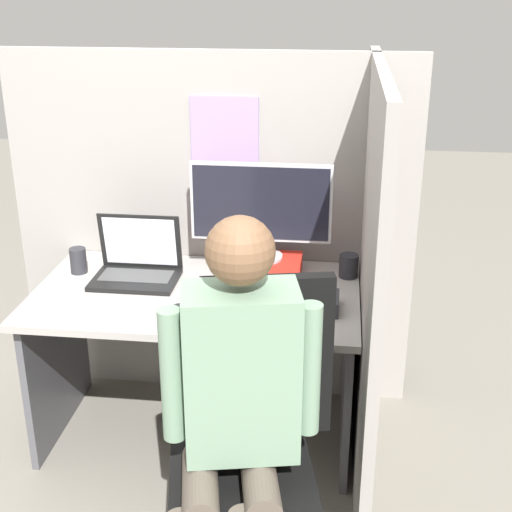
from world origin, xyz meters
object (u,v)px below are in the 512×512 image
stapler (333,303)px  pen_cup (78,261)px  monitor (261,207)px  laptop (137,267)px  coffee_mug (349,266)px  office_chair (253,439)px  carrot_toy (215,308)px  person (236,400)px  paper_box (261,265)px

stapler → pen_cup: pen_cup is taller
monitor → laptop: 0.59m
monitor → coffee_mug: (0.38, 0.01, -0.25)m
laptop → office_chair: (0.60, -0.81, -0.24)m
monitor → carrot_toy: 0.52m
monitor → carrot_toy: (-0.13, -0.41, -0.28)m
office_chair → pen_cup: office_chair is taller
person → coffee_mug: 1.14m
carrot_toy → pen_cup: 0.74m
monitor → carrot_toy: monitor is taller
carrot_toy → paper_box: bearing=72.3°
carrot_toy → office_chair: 0.60m
carrot_toy → coffee_mug: size_ratio=1.59×
person → pen_cup: size_ratio=11.73×
stapler → monitor: bearing=134.2°
monitor → stapler: 0.54m
paper_box → monitor: size_ratio=0.59×
paper_box → person: person is taller
office_chair → person: bearing=-101.7°
pen_cup → paper_box: bearing=6.1°
laptop → person: (0.57, -0.96, 0.01)m
laptop → pen_cup: size_ratio=3.18×
monitor → pen_cup: monitor is taller
pen_cup → person: bearing=-49.7°
paper_box → monitor: 0.27m
paper_box → monitor: (0.00, 0.00, 0.27)m
monitor → coffee_mug: bearing=0.8°
paper_box → pen_cup: bearing=-173.9°
stapler → coffee_mug: coffee_mug is taller
monitor → office_chair: size_ratio=0.58×
carrot_toy → person: bearing=-74.9°
paper_box → person: 1.08m
paper_box → stapler: 0.46m
paper_box → coffee_mug: size_ratio=3.49×
pen_cup → coffee_mug: bearing=4.5°
carrot_toy → pen_cup: bearing=153.8°
laptop → pen_cup: (-0.27, 0.04, 0.00)m
monitor → coffee_mug: size_ratio=5.92×
stapler → person: 0.80m
coffee_mug → carrot_toy: bearing=-140.7°
monitor → office_chair: bearing=-85.0°
paper_box → carrot_toy: bearing=-107.7°
laptop → coffee_mug: bearing=8.2°
monitor → laptop: bearing=-166.6°
paper_box → office_chair: size_ratio=0.34×
laptop → stapler: 0.87m
stapler → person: person is taller
paper_box → pen_cup: 0.80m
pen_cup → office_chair: bearing=-44.0°
office_chair → coffee_mug: 1.01m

